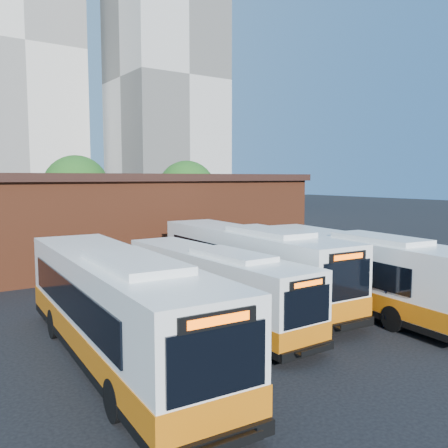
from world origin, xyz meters
TOP-DOWN VIEW (x-y plane):
  - ground at (0.00, 0.00)m, footprint 220.00×220.00m
  - bus_west at (-7.03, 1.18)m, footprint 3.70×14.03m
  - bus_midwest at (-1.95, 3.12)m, footprint 2.54×11.76m
  - bus_mideast at (1.47, 5.02)m, footprint 3.66×13.95m
  - bus_east at (4.89, 1.27)m, footprint 4.12×13.32m
  - transit_worker at (3.35, -1.76)m, footprint 0.50×0.68m
  - depot_building at (0.00, 20.00)m, footprint 28.60×12.60m
  - tree_mid at (2.00, 34.00)m, footprint 6.56×6.56m
  - tree_east at (13.00, 31.00)m, footprint 6.24×6.24m
  - tower_center at (7.00, 86.00)m, footprint 22.00×20.00m
  - tower_right at (30.00, 68.00)m, footprint 18.00×18.00m

SIDE VIEW (x-z plane):
  - ground at x=0.00m, z-range 0.00..0.00m
  - transit_worker at x=3.35m, z-range 0.00..1.74m
  - bus_midwest at x=-1.95m, z-range -0.15..3.05m
  - bus_east at x=4.89m, z-range -0.16..3.41m
  - bus_mideast at x=1.47m, z-range -0.17..3.59m
  - bus_west at x=-7.03m, z-range -0.17..3.61m
  - depot_building at x=0.00m, z-range 0.06..6.46m
  - tree_east at x=13.00m, z-range 0.85..8.81m
  - tree_mid at x=2.00m, z-range 0.90..9.26m
  - tower_right at x=30.00m, z-range -0.26..48.94m
  - tower_center at x=7.00m, z-range -0.26..60.94m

